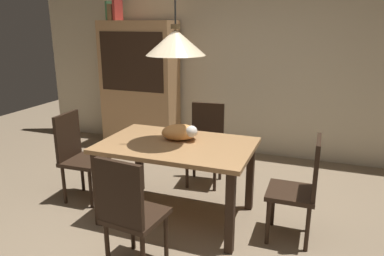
{
  "coord_description": "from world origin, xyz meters",
  "views": [
    {
      "loc": [
        1.12,
        -2.37,
        1.82
      ],
      "look_at": [
        -0.05,
        0.76,
        0.85
      ],
      "focal_mm": 34.03,
      "sensor_mm": 36.0,
      "label": 1
    }
  ],
  "objects_px": {
    "chair_near_front": "(129,211)",
    "chair_far_back": "(206,140)",
    "dining_table": "(177,154)",
    "book_red_tall": "(118,10)",
    "hutch_bookcase": "(140,88)",
    "book_brown_thick": "(114,12)",
    "cat_sleeping": "(181,132)",
    "book_green_slim": "(110,11)",
    "pendant_lamp": "(176,42)",
    "chair_right_side": "(301,185)",
    "chair_left_side": "(77,153)"
  },
  "relations": [
    {
      "from": "pendant_lamp",
      "to": "chair_right_side",
      "type": "bearing_deg",
      "value": 0.05
    },
    {
      "from": "cat_sleeping",
      "to": "chair_right_side",
      "type": "bearing_deg",
      "value": -5.35
    },
    {
      "from": "pendant_lamp",
      "to": "book_brown_thick",
      "type": "relative_size",
      "value": 5.42
    },
    {
      "from": "cat_sleeping",
      "to": "book_red_tall",
      "type": "height_order",
      "value": "book_red_tall"
    },
    {
      "from": "chair_far_back",
      "to": "book_red_tall",
      "type": "distance_m",
      "value": 2.36
    },
    {
      "from": "cat_sleeping",
      "to": "book_red_tall",
      "type": "bearing_deg",
      "value": 134.53
    },
    {
      "from": "chair_near_front",
      "to": "book_red_tall",
      "type": "relative_size",
      "value": 3.32
    },
    {
      "from": "chair_left_side",
      "to": "pendant_lamp",
      "type": "xyz_separation_m",
      "value": [
        1.13,
        0.0,
        1.15
      ]
    },
    {
      "from": "chair_left_side",
      "to": "book_green_slim",
      "type": "xyz_separation_m",
      "value": [
        -0.63,
        1.76,
        1.47
      ]
    },
    {
      "from": "dining_table",
      "to": "chair_far_back",
      "type": "relative_size",
      "value": 1.51
    },
    {
      "from": "dining_table",
      "to": "chair_near_front",
      "type": "height_order",
      "value": "chair_near_front"
    },
    {
      "from": "dining_table",
      "to": "book_green_slim",
      "type": "height_order",
      "value": "book_green_slim"
    },
    {
      "from": "pendant_lamp",
      "to": "book_green_slim",
      "type": "relative_size",
      "value": 5.0
    },
    {
      "from": "chair_far_back",
      "to": "book_red_tall",
      "type": "bearing_deg",
      "value": 151.48
    },
    {
      "from": "dining_table",
      "to": "chair_left_side",
      "type": "relative_size",
      "value": 1.51
    },
    {
      "from": "chair_right_side",
      "to": "book_red_tall",
      "type": "distance_m",
      "value": 3.59
    },
    {
      "from": "chair_right_side",
      "to": "book_red_tall",
      "type": "xyz_separation_m",
      "value": [
        -2.76,
        1.76,
        1.48
      ]
    },
    {
      "from": "book_green_slim",
      "to": "pendant_lamp",
      "type": "bearing_deg",
      "value": -45.03
    },
    {
      "from": "cat_sleeping",
      "to": "book_green_slim",
      "type": "bearing_deg",
      "value": 136.7
    },
    {
      "from": "dining_table",
      "to": "chair_right_side",
      "type": "relative_size",
      "value": 1.51
    },
    {
      "from": "cat_sleeping",
      "to": "book_brown_thick",
      "type": "relative_size",
      "value": 1.7
    },
    {
      "from": "chair_left_side",
      "to": "chair_far_back",
      "type": "bearing_deg",
      "value": 38.16
    },
    {
      "from": "chair_left_side",
      "to": "dining_table",
      "type": "bearing_deg",
      "value": 0.14
    },
    {
      "from": "hutch_bookcase",
      "to": "book_green_slim",
      "type": "bearing_deg",
      "value": 179.8
    },
    {
      "from": "chair_right_side",
      "to": "pendant_lamp",
      "type": "distance_m",
      "value": 1.61
    },
    {
      "from": "dining_table",
      "to": "book_green_slim",
      "type": "distance_m",
      "value": 2.82
    },
    {
      "from": "chair_near_front",
      "to": "book_green_slim",
      "type": "xyz_separation_m",
      "value": [
        -1.75,
        2.64,
        1.47
      ]
    },
    {
      "from": "chair_right_side",
      "to": "chair_far_back",
      "type": "xyz_separation_m",
      "value": [
        -1.14,
        0.88,
        0.0
      ]
    },
    {
      "from": "cat_sleeping",
      "to": "hutch_bookcase",
      "type": "xyz_separation_m",
      "value": [
        -1.32,
        1.65,
        0.06
      ]
    },
    {
      "from": "chair_far_back",
      "to": "book_green_slim",
      "type": "bearing_deg",
      "value": 153.27
    },
    {
      "from": "chair_near_front",
      "to": "chair_far_back",
      "type": "bearing_deg",
      "value": 89.96
    },
    {
      "from": "dining_table",
      "to": "book_red_tall",
      "type": "relative_size",
      "value": 5.0
    },
    {
      "from": "dining_table",
      "to": "book_green_slim",
      "type": "bearing_deg",
      "value": 134.97
    },
    {
      "from": "dining_table",
      "to": "chair_right_side",
      "type": "distance_m",
      "value": 1.14
    },
    {
      "from": "hutch_bookcase",
      "to": "pendant_lamp",
      "type": "bearing_deg",
      "value": -53.07
    },
    {
      "from": "chair_right_side",
      "to": "book_green_slim",
      "type": "xyz_separation_m",
      "value": [
        -2.89,
        1.76,
        1.47
      ]
    },
    {
      "from": "chair_far_back",
      "to": "pendant_lamp",
      "type": "xyz_separation_m",
      "value": [
        0.01,
        -0.88,
        1.15
      ]
    },
    {
      "from": "hutch_bookcase",
      "to": "dining_table",
      "type": "bearing_deg",
      "value": -53.07
    },
    {
      "from": "chair_far_back",
      "to": "cat_sleeping",
      "type": "distance_m",
      "value": 0.83
    },
    {
      "from": "chair_left_side",
      "to": "cat_sleeping",
      "type": "height_order",
      "value": "chair_left_side"
    },
    {
      "from": "book_brown_thick",
      "to": "hutch_bookcase",
      "type": "bearing_deg",
      "value": -0.23
    },
    {
      "from": "dining_table",
      "to": "chair_near_front",
      "type": "relative_size",
      "value": 1.51
    },
    {
      "from": "hutch_bookcase",
      "to": "book_brown_thick",
      "type": "relative_size",
      "value": 7.71
    },
    {
      "from": "chair_left_side",
      "to": "cat_sleeping",
      "type": "bearing_deg",
      "value": 5.58
    },
    {
      "from": "chair_right_side",
      "to": "book_brown_thick",
      "type": "xyz_separation_m",
      "value": [
        -2.82,
        1.76,
        1.45
      ]
    },
    {
      "from": "chair_left_side",
      "to": "book_brown_thick",
      "type": "xyz_separation_m",
      "value": [
        -0.57,
        1.76,
        1.45
      ]
    },
    {
      "from": "chair_near_front",
      "to": "cat_sleeping",
      "type": "relative_size",
      "value": 2.28
    },
    {
      "from": "chair_near_front",
      "to": "cat_sleeping",
      "type": "height_order",
      "value": "chair_near_front"
    },
    {
      "from": "hutch_bookcase",
      "to": "book_green_slim",
      "type": "distance_m",
      "value": 1.17
    },
    {
      "from": "hutch_bookcase",
      "to": "chair_left_side",
      "type": "bearing_deg",
      "value": -83.74
    }
  ]
}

